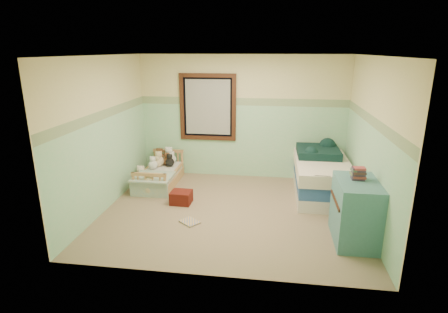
# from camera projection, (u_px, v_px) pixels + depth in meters

# --- Properties ---
(floor) EXTENTS (4.20, 3.60, 0.02)m
(floor) POSITION_uv_depth(u_px,v_px,m) (231.00, 212.00, 6.00)
(floor) COLOR #7D7058
(floor) RESTS_ON ground
(ceiling) EXTENTS (4.20, 3.60, 0.02)m
(ceiling) POSITION_uv_depth(u_px,v_px,m) (232.00, 55.00, 5.28)
(ceiling) COLOR silver
(ceiling) RESTS_ON wall_back
(wall_back) EXTENTS (4.20, 0.04, 2.50)m
(wall_back) POSITION_uv_depth(u_px,v_px,m) (242.00, 118.00, 7.34)
(wall_back) COLOR beige
(wall_back) RESTS_ON floor
(wall_front) EXTENTS (4.20, 0.04, 2.50)m
(wall_front) POSITION_uv_depth(u_px,v_px,m) (212.00, 177.00, 3.93)
(wall_front) COLOR beige
(wall_front) RESTS_ON floor
(wall_left) EXTENTS (0.04, 3.60, 2.50)m
(wall_left) POSITION_uv_depth(u_px,v_px,m) (105.00, 134.00, 5.92)
(wall_left) COLOR beige
(wall_left) RESTS_ON floor
(wall_right) EXTENTS (0.04, 3.60, 2.50)m
(wall_right) POSITION_uv_depth(u_px,v_px,m) (371.00, 143.00, 5.36)
(wall_right) COLOR beige
(wall_right) RESTS_ON floor
(wainscot_mint) EXTENTS (4.20, 0.01, 1.50)m
(wainscot_mint) POSITION_uv_depth(u_px,v_px,m) (242.00, 141.00, 7.47)
(wainscot_mint) COLOR #88CF9C
(wainscot_mint) RESTS_ON floor
(border_strip) EXTENTS (4.20, 0.01, 0.15)m
(border_strip) POSITION_uv_depth(u_px,v_px,m) (242.00, 102.00, 7.24)
(border_strip) COLOR #497947
(border_strip) RESTS_ON wall_back
(window_frame) EXTENTS (1.16, 0.06, 1.36)m
(window_frame) POSITION_uv_depth(u_px,v_px,m) (208.00, 107.00, 7.34)
(window_frame) COLOR black
(window_frame) RESTS_ON wall_back
(window_blinds) EXTENTS (0.92, 0.01, 1.12)m
(window_blinds) POSITION_uv_depth(u_px,v_px,m) (208.00, 107.00, 7.35)
(window_blinds) COLOR #B5B6B2
(window_blinds) RESTS_ON window_frame
(toddler_bed_frame) EXTENTS (0.65, 1.31, 0.17)m
(toddler_bed_frame) POSITION_uv_depth(u_px,v_px,m) (160.00, 180.00, 7.17)
(toddler_bed_frame) COLOR #AE7B52
(toddler_bed_frame) RESTS_ON floor
(toddler_mattress) EXTENTS (0.60, 1.25, 0.12)m
(toddler_mattress) POSITION_uv_depth(u_px,v_px,m) (160.00, 173.00, 7.13)
(toddler_mattress) COLOR silver
(toddler_mattress) RESTS_ON toddler_bed_frame
(patchwork_quilt) EXTENTS (0.71, 0.65, 0.03)m
(patchwork_quilt) POSITION_uv_depth(u_px,v_px,m) (153.00, 177.00, 6.72)
(patchwork_quilt) COLOR #64A0BF
(patchwork_quilt) RESTS_ON toddler_mattress
(plush_bed_brown) EXTENTS (0.22, 0.22, 0.22)m
(plush_bed_brown) POSITION_uv_depth(u_px,v_px,m) (160.00, 158.00, 7.58)
(plush_bed_brown) COLOR brown
(plush_bed_brown) RESTS_ON toddler_mattress
(plush_bed_white) EXTENTS (0.24, 0.24, 0.24)m
(plush_bed_white) POSITION_uv_depth(u_px,v_px,m) (169.00, 158.00, 7.55)
(plush_bed_white) COLOR silver
(plush_bed_white) RESTS_ON toddler_mattress
(plush_bed_tan) EXTENTS (0.21, 0.21, 0.21)m
(plush_bed_tan) POSITION_uv_depth(u_px,v_px,m) (159.00, 161.00, 7.36)
(plush_bed_tan) COLOR beige
(plush_bed_tan) RESTS_ON toddler_mattress
(plush_bed_dark) EXTENTS (0.18, 0.18, 0.18)m
(plush_bed_dark) POSITION_uv_depth(u_px,v_px,m) (170.00, 162.00, 7.34)
(plush_bed_dark) COLOR black
(plush_bed_dark) RESTS_ON toddler_mattress
(plush_floor_cream) EXTENTS (0.25, 0.25, 0.25)m
(plush_floor_cream) POSITION_uv_depth(u_px,v_px,m) (141.00, 177.00, 7.23)
(plush_floor_cream) COLOR #FBE8D0
(plush_floor_cream) RESTS_ON floor
(plush_floor_tan) EXTENTS (0.27, 0.27, 0.27)m
(plush_floor_tan) POSITION_uv_depth(u_px,v_px,m) (150.00, 188.00, 6.63)
(plush_floor_tan) COLOR beige
(plush_floor_tan) RESTS_ON floor
(twin_bed_frame) EXTENTS (0.91, 1.81, 0.22)m
(twin_bed_frame) POSITION_uv_depth(u_px,v_px,m) (320.00, 188.00, 6.69)
(twin_bed_frame) COLOR silver
(twin_bed_frame) RESTS_ON floor
(twin_boxspring) EXTENTS (0.91, 1.81, 0.22)m
(twin_boxspring) POSITION_uv_depth(u_px,v_px,m) (321.00, 177.00, 6.63)
(twin_boxspring) COLOR navy
(twin_boxspring) RESTS_ON twin_bed_frame
(twin_mattress) EXTENTS (0.94, 1.85, 0.22)m
(twin_mattress) POSITION_uv_depth(u_px,v_px,m) (322.00, 166.00, 6.57)
(twin_mattress) COLOR silver
(twin_mattress) RESTS_ON twin_boxspring
(teal_blanket) EXTENTS (0.78, 0.82, 0.14)m
(teal_blanket) POSITION_uv_depth(u_px,v_px,m) (318.00, 152.00, 6.80)
(teal_blanket) COLOR black
(teal_blanket) RESTS_ON twin_mattress
(dresser) EXTENTS (0.55, 0.88, 0.88)m
(dresser) POSITION_uv_depth(u_px,v_px,m) (355.00, 211.00, 4.97)
(dresser) COLOR teal
(dresser) RESTS_ON floor
(book_stack) EXTENTS (0.17, 0.14, 0.17)m
(book_stack) POSITION_uv_depth(u_px,v_px,m) (358.00, 174.00, 4.89)
(book_stack) COLOR #4A2F2E
(book_stack) RESTS_ON dresser
(red_pillow) EXTENTS (0.36, 0.32, 0.22)m
(red_pillow) POSITION_uv_depth(u_px,v_px,m) (181.00, 197.00, 6.28)
(red_pillow) COLOR maroon
(red_pillow) RESTS_ON floor
(floor_book) EXTENTS (0.36, 0.35, 0.03)m
(floor_book) POSITION_uv_depth(u_px,v_px,m) (190.00, 222.00, 5.59)
(floor_book) COLOR yellow
(floor_book) RESTS_ON floor
(extra_plush_0) EXTENTS (0.18, 0.18, 0.18)m
(extra_plush_0) POSITION_uv_depth(u_px,v_px,m) (153.00, 165.00, 7.17)
(extra_plush_0) COLOR silver
(extra_plush_0) RESTS_ON toddler_mattress
(extra_plush_1) EXTENTS (0.17, 0.17, 0.17)m
(extra_plush_1) POSITION_uv_depth(u_px,v_px,m) (172.00, 159.00, 7.58)
(extra_plush_1) COLOR silver
(extra_plush_1) RESTS_ON toddler_mattress
(extra_plush_2) EXTENTS (0.18, 0.18, 0.18)m
(extra_plush_2) POSITION_uv_depth(u_px,v_px,m) (167.00, 161.00, 7.42)
(extra_plush_2) COLOR brown
(extra_plush_2) RESTS_ON toddler_mattress
(extra_plush_3) EXTENTS (0.15, 0.15, 0.15)m
(extra_plush_3) POSITION_uv_depth(u_px,v_px,m) (158.00, 163.00, 7.32)
(extra_plush_3) COLOR beige
(extra_plush_3) RESTS_ON toddler_mattress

